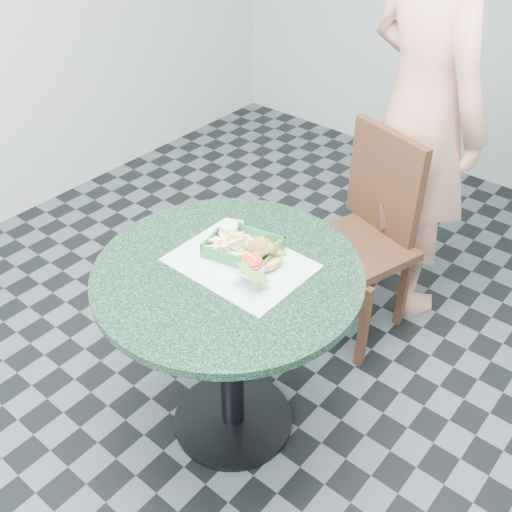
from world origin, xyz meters
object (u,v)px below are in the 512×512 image
Objects in this scene: dining_chair at (369,224)px; diner_person at (431,57)px; crab_sandwich at (257,258)px; sauce_ramekin at (234,232)px; food_basket at (243,254)px; cafe_table at (229,313)px.

dining_chair is 0.71m from diner_person.
crab_sandwich reaches higher than sauce_ramekin.
crab_sandwich is 2.05× the size of sauce_ramekin.
crab_sandwich reaches higher than food_basket.
diner_person reaches higher than dining_chair.
cafe_table is 0.84m from dining_chair.
food_basket is at bearing 101.52° from cafe_table.
crab_sandwich is at bearing -72.23° from dining_chair.
food_basket is at bearing 109.03° from diner_person.
crab_sandwich is (0.01, -0.76, 0.27)m from dining_chair.
crab_sandwich is 0.17m from sauce_ramekin.
crab_sandwich is at bearing 113.28° from diner_person.
diner_person is at bearing 104.26° from dining_chair.
diner_person is at bearing 89.68° from crab_sandwich.
cafe_table is 0.21m from food_basket.
sauce_ramekin is at bearing 151.55° from food_basket.
food_basket is 3.59× the size of sauce_ramekin.
sauce_ramekin is at bearing -84.77° from dining_chair.
crab_sandwich is (-0.01, -1.06, -0.38)m from diner_person.
cafe_table is 0.95× the size of dining_chair.
dining_chair is 0.81m from crab_sandwich.
food_basket is 0.09m from crab_sandwich.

